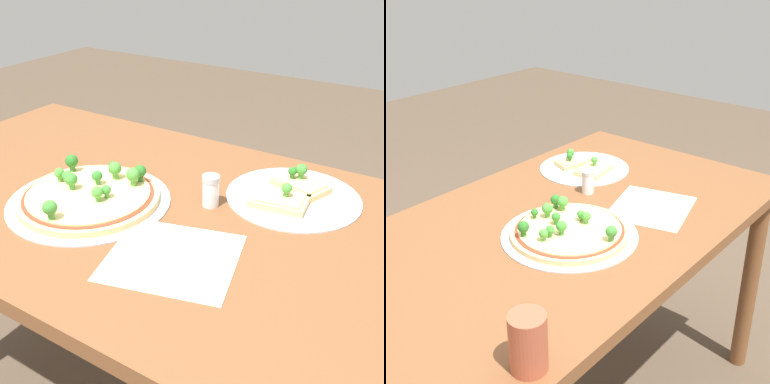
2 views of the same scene
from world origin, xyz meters
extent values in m
cube|color=brown|center=(0.00, 0.00, 0.75)|extent=(1.36, 0.80, 0.04)
cylinder|color=brown|center=(0.62, -0.34, 0.36)|extent=(0.06, 0.06, 0.73)
cylinder|color=silver|center=(0.06, 0.07, 0.77)|extent=(0.37, 0.37, 0.00)
cylinder|color=#DBB775|center=(0.06, 0.07, 0.78)|extent=(0.32, 0.32, 0.01)
cylinder|color=#B73823|center=(0.06, 0.07, 0.78)|extent=(0.30, 0.30, 0.00)
cylinder|color=#EFD684|center=(0.06, 0.07, 0.79)|extent=(0.28, 0.28, 0.00)
sphere|color=#3D8933|center=(0.01, 0.07, 0.81)|extent=(0.02, 0.02, 0.02)
cylinder|color=#488E3A|center=(0.01, 0.07, 0.79)|extent=(0.01, 0.01, 0.01)
sphere|color=#479338|center=(0.02, 0.09, 0.81)|extent=(0.03, 0.03, 0.03)
cylinder|color=#51973E|center=(0.02, 0.09, 0.79)|extent=(0.01, 0.01, 0.01)
sphere|color=#337A2D|center=(0.07, 0.03, 0.81)|extent=(0.03, 0.03, 0.03)
cylinder|color=#3F8136|center=(0.07, 0.03, 0.79)|extent=(0.01, 0.01, 0.01)
sphere|color=#479338|center=(0.00, -0.01, 0.82)|extent=(0.03, 0.03, 0.03)
cylinder|color=#51973E|center=(0.00, -0.01, 0.80)|extent=(0.01, 0.01, 0.01)
sphere|color=#3D8933|center=(0.05, 0.20, 0.82)|extent=(0.03, 0.03, 0.03)
cylinder|color=#488E3A|center=(0.05, 0.20, 0.80)|extent=(0.01, 0.01, 0.01)
sphere|color=#479338|center=(0.16, 0.07, 0.81)|extent=(0.02, 0.02, 0.02)
cylinder|color=#51973E|center=(0.16, 0.07, 0.79)|extent=(0.01, 0.01, 0.01)
sphere|color=#479338|center=(0.06, -0.01, 0.82)|extent=(0.03, 0.03, 0.03)
cylinder|color=#51973E|center=(0.06, -0.01, 0.80)|extent=(0.01, 0.01, 0.01)
sphere|color=#286B23|center=(0.09, -0.04, 0.81)|extent=(0.02, 0.02, 0.02)
cylinder|color=#37742D|center=(0.09, -0.04, 0.79)|extent=(0.01, 0.01, 0.01)
sphere|color=#286B23|center=(0.00, -0.04, 0.81)|extent=(0.03, 0.03, 0.03)
cylinder|color=#37742D|center=(0.00, -0.04, 0.80)|extent=(0.01, 0.01, 0.01)
sphere|color=#3D8933|center=(0.13, 0.07, 0.81)|extent=(0.02, 0.02, 0.02)
cylinder|color=#488E3A|center=(0.13, 0.07, 0.79)|extent=(0.01, 0.01, 0.01)
sphere|color=#286B23|center=(0.17, 0.01, 0.82)|extent=(0.03, 0.03, 0.03)
cylinder|color=#37742D|center=(0.17, 0.01, 0.80)|extent=(0.01, 0.01, 0.01)
sphere|color=#3D8933|center=(0.11, 0.08, 0.81)|extent=(0.03, 0.03, 0.03)
cylinder|color=#488E3A|center=(0.11, 0.08, 0.80)|extent=(0.01, 0.01, 0.01)
cylinder|color=silver|center=(-0.32, -0.19, 0.77)|extent=(0.31, 0.31, 0.00)
cube|color=#DBB775|center=(-0.32, -0.24, 0.78)|extent=(0.15, 0.12, 0.02)
cube|color=#EFD684|center=(-0.32, -0.24, 0.79)|extent=(0.12, 0.10, 0.00)
sphere|color=#3D8933|center=(-0.32, -0.25, 0.81)|extent=(0.03, 0.03, 0.03)
cylinder|color=#488E3A|center=(-0.32, -0.25, 0.79)|extent=(0.01, 0.01, 0.01)
sphere|color=#286B23|center=(-0.30, -0.24, 0.81)|extent=(0.02, 0.02, 0.02)
cylinder|color=#37742D|center=(-0.30, -0.24, 0.79)|extent=(0.01, 0.01, 0.01)
cube|color=#DBB775|center=(-0.31, -0.14, 0.78)|extent=(0.13, 0.10, 0.02)
cube|color=#EFD684|center=(-0.31, -0.14, 0.79)|extent=(0.11, 0.09, 0.00)
sphere|color=#479338|center=(-0.32, -0.15, 0.81)|extent=(0.02, 0.02, 0.02)
cylinder|color=#51973E|center=(-0.32, -0.15, 0.79)|extent=(0.01, 0.01, 0.01)
cylinder|color=silver|center=(-0.18, -0.06, 0.79)|extent=(0.04, 0.04, 0.06)
cylinder|color=#B2B2B7|center=(-0.18, -0.06, 0.83)|extent=(0.04, 0.04, 0.01)
cube|color=silver|center=(-0.22, 0.15, 0.77)|extent=(0.29, 0.28, 0.00)
camera|label=1|loc=(-0.64, 0.76, 1.30)|focal=45.00mm
camera|label=2|loc=(1.01, 0.89, 1.48)|focal=50.00mm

